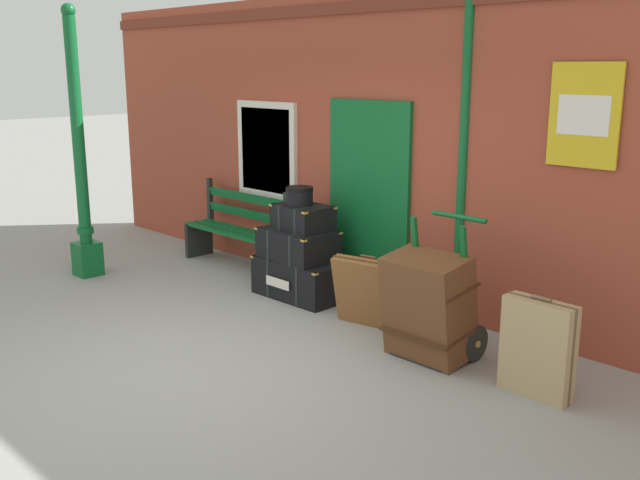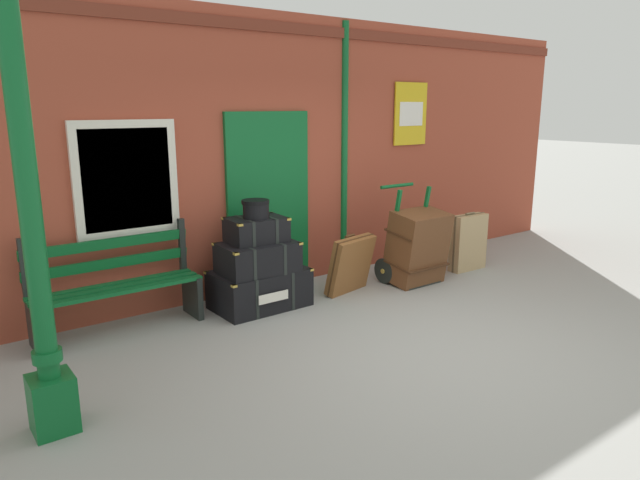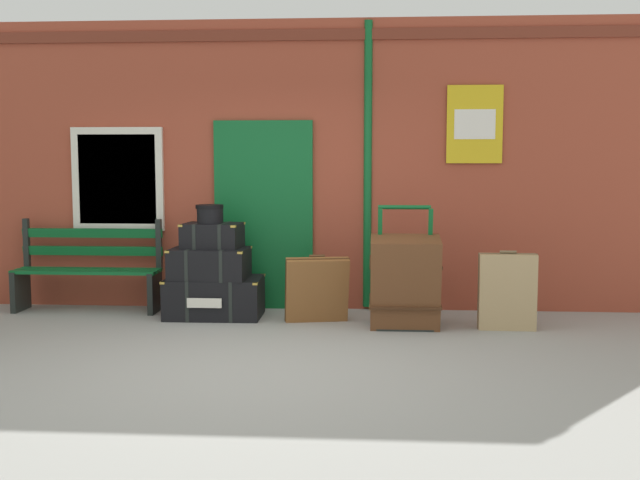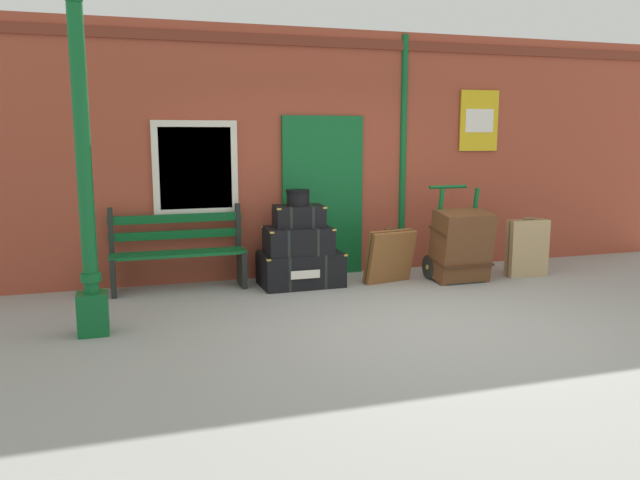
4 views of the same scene
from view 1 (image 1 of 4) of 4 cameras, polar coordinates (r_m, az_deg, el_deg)
name	(u,v)px [view 1 (image 1 of 4)]	position (r m, az deg, el deg)	size (l,w,h in m)	color
ground_plane	(196,364)	(6.22, -9.77, -9.63)	(60.00, 60.00, 0.00)	gray
brick_facade	(397,149)	(7.55, 6.15, 7.17)	(10.40, 0.35, 3.20)	#9E422D
lamp_post	(81,176)	(8.83, -18.41, 4.81)	(0.28, 0.28, 3.11)	#0F5B28
platform_bench	(238,231)	(8.98, -6.53, 0.71)	(1.60, 0.43, 1.01)	#0F5B28
steamer_trunk_base	(303,277)	(7.80, -1.32, -2.97)	(1.02, 0.68, 0.43)	black
steamer_trunk_middle	(298,244)	(7.70, -1.76, -0.33)	(0.83, 0.57, 0.33)	black
steamer_trunk_top	(303,217)	(7.66, -1.36, 1.82)	(0.64, 0.49, 0.27)	black
round_hatbox	(300,195)	(7.61, -1.61, 3.60)	(0.29, 0.29, 0.20)	black
porters_trolley	(440,323)	(6.33, 9.48, -6.53)	(0.71, 0.57, 1.20)	black
large_brown_trunk	(428,307)	(6.14, 8.59, -5.24)	(0.70, 0.56, 0.93)	brown
suitcase_tan	(538,348)	(5.69, 16.87, -8.22)	(0.57, 0.19, 0.79)	tan
suitcase_charcoal	(366,292)	(6.87, 3.70, -4.16)	(0.69, 0.40, 0.70)	brown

